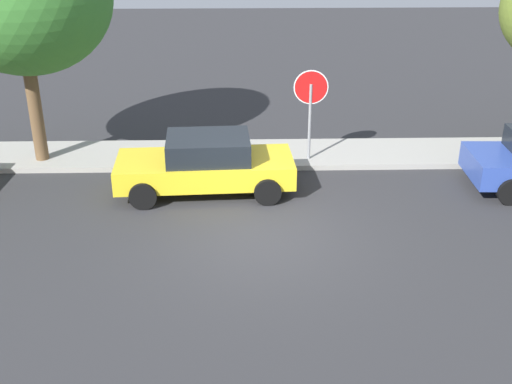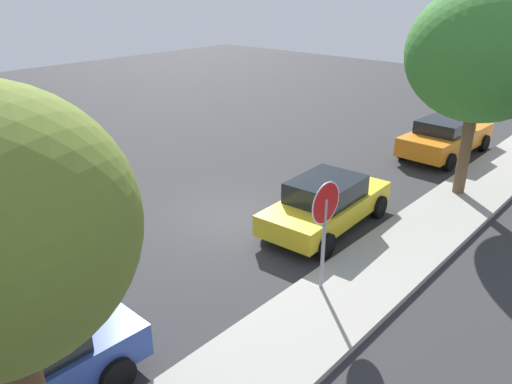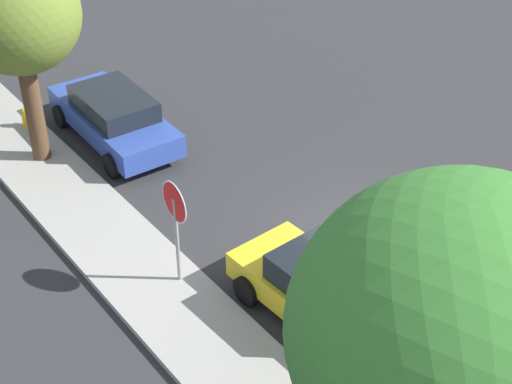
% 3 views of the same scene
% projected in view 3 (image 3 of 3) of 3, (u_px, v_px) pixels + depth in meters
% --- Properties ---
extents(ground_plane, '(60.00, 60.00, 0.00)m').
position_uv_depth(ground_plane, '(368.00, 245.00, 17.56)').
color(ground_plane, '#2D2D30').
extents(sidewalk_curb, '(32.00, 2.02, 0.14)m').
position_uv_depth(sidewalk_curb, '(198.00, 330.00, 15.25)').
color(sidewalk_curb, '#9E9B93').
rests_on(sidewalk_curb, ground_plane).
extents(stop_sign, '(0.90, 0.08, 2.56)m').
position_uv_depth(stop_sign, '(175.00, 215.00, 15.46)').
color(stop_sign, gray).
rests_on(stop_sign, ground_plane).
extents(parked_car_yellow, '(4.32, 2.10, 1.41)m').
position_uv_depth(parked_car_yellow, '(327.00, 293.00, 15.17)').
color(parked_car_yellow, yellow).
rests_on(parked_car_yellow, ground_plane).
extents(parked_car_blue, '(4.62, 2.09, 1.44)m').
position_uv_depth(parked_car_blue, '(114.00, 116.00, 20.88)').
color(parked_car_blue, '#2D479E').
rests_on(parked_car_blue, ground_plane).
extents(street_tree_near_corner, '(2.98, 2.98, 5.43)m').
position_uv_depth(street_tree_near_corner, '(17.00, 17.00, 18.20)').
color(street_tree_near_corner, '#513823').
rests_on(street_tree_near_corner, ground_plane).
extents(street_tree_mid_block, '(4.24, 4.24, 6.25)m').
position_uv_depth(street_tree_mid_block, '(462.00, 332.00, 9.26)').
color(street_tree_mid_block, brown).
rests_on(street_tree_mid_block, ground_plane).
extents(fire_hydrant, '(0.30, 0.22, 0.72)m').
position_uv_depth(fire_hydrant, '(26.00, 119.00, 21.54)').
color(fire_hydrant, gold).
rests_on(fire_hydrant, ground_plane).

